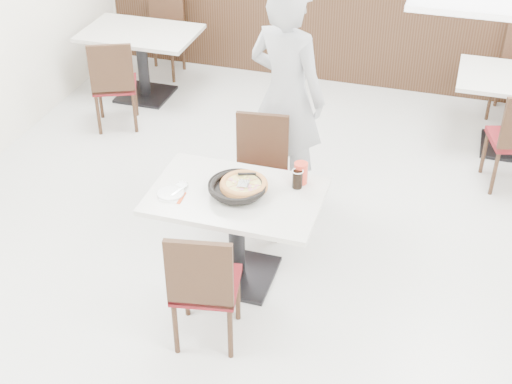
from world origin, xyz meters
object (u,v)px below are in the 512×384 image
(bg_chair_left_far, at_px, (162,36))
(red_cup, at_px, (301,173))
(cola_glass, at_px, (297,179))
(bg_table_left, at_px, (143,64))
(chair_far, at_px, (258,178))
(pizza_pan, at_px, (237,189))
(side_plate, at_px, (171,193))
(diner_person, at_px, (287,96))
(pizza, at_px, (244,185))
(main_table, at_px, (237,236))
(chair_near, at_px, (206,282))
(bg_chair_left_near, at_px, (114,82))

(bg_chair_left_far, bearing_deg, red_cup, 126.57)
(cola_glass, relative_size, bg_table_left, 0.11)
(chair_far, height_order, pizza_pan, chair_far)
(cola_glass, height_order, bg_table_left, cola_glass)
(bg_chair_left_far, bearing_deg, side_plate, 112.24)
(cola_glass, distance_m, bg_chair_left_far, 3.81)
(red_cup, bearing_deg, pizza_pan, -144.18)
(chair_far, bearing_deg, bg_chair_left_far, -59.99)
(side_plate, bearing_deg, diner_person, 70.28)
(pizza, relative_size, red_cup, 2.11)
(cola_glass, xyz_separation_m, bg_table_left, (-2.32, 2.39, -0.44))
(main_table, xyz_separation_m, chair_near, (0.00, -0.64, 0.10))
(diner_person, distance_m, bg_chair_left_near, 2.14)
(main_table, distance_m, chair_near, 0.65)
(pizza_pan, relative_size, bg_chair_left_near, 0.39)
(chair_near, height_order, chair_far, same)
(pizza, bearing_deg, bg_chair_left_near, 136.26)
(chair_far, xyz_separation_m, bg_chair_left_near, (-1.88, 1.26, 0.00))
(chair_near, bearing_deg, red_cup, 56.44)
(side_plate, bearing_deg, main_table, 17.80)
(side_plate, xyz_separation_m, cola_glass, (0.82, 0.34, 0.06))
(chair_near, relative_size, side_plate, 5.03)
(diner_person, bearing_deg, chair_far, 99.84)
(pizza, height_order, red_cup, red_cup)
(main_table, relative_size, cola_glass, 9.23)
(bg_table_left, bearing_deg, pizza_pan, -53.33)
(red_cup, relative_size, diner_person, 0.08)
(pizza_pan, distance_m, cola_glass, 0.43)
(chair_far, bearing_deg, chair_near, 84.47)
(pizza_pan, relative_size, red_cup, 2.34)
(pizza_pan, xyz_separation_m, bg_chair_left_near, (-1.92, 1.91, -0.32))
(side_plate, bearing_deg, pizza_pan, 16.64)
(chair_near, height_order, cola_glass, chair_near)
(chair_far, bearing_deg, pizza_pan, 86.70)
(chair_near, xyz_separation_m, cola_glass, (0.39, 0.85, 0.34))
(cola_glass, distance_m, bg_chair_left_near, 2.88)
(red_cup, height_order, diner_person, diner_person)
(bg_chair_left_far, bearing_deg, pizza_pan, 119.31)
(pizza_pan, height_order, side_plate, pizza_pan)
(bg_table_left, bearing_deg, pizza, -52.42)
(pizza_pan, height_order, cola_glass, cola_glass)
(bg_table_left, bearing_deg, diner_person, -35.47)
(main_table, bearing_deg, cola_glass, 27.69)
(cola_glass, height_order, bg_chair_left_near, bg_chair_left_near)
(pizza_pan, height_order, pizza, pizza)
(pizza, height_order, bg_table_left, pizza)
(side_plate, distance_m, red_cup, 0.93)
(chair_far, xyz_separation_m, bg_table_left, (-1.90, 1.96, -0.10))
(cola_glass, height_order, red_cup, red_cup)
(chair_far, xyz_separation_m, pizza, (0.08, -0.61, 0.34))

